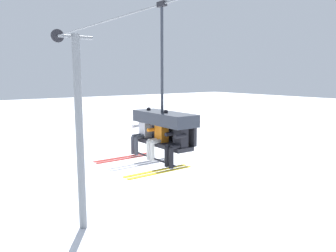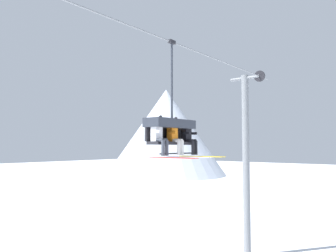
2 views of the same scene
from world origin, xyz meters
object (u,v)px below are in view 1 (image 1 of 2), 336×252
Objects in this scene: skier_orange at (158,135)px; skier_black at (176,141)px; lift_tower_near at (79,130)px; chairlift_chair at (164,122)px; skier_white at (141,131)px.

skier_black is at bearing -0.50° from skier_orange.
chairlift_chair is (7.84, -0.71, 1.33)m from lift_tower_near.
skier_white is 0.78m from skier_orange.
chairlift_chair is 2.25× the size of skier_white.
skier_white is at bearing 179.75° from skier_black.
skier_orange is (7.84, -0.92, 1.02)m from lift_tower_near.
skier_white is 1.00× the size of skier_orange.
chairlift_chair is 2.25× the size of skier_orange.
lift_tower_near reaches higher than chairlift_chair.
skier_white is at bearing 180.00° from skier_orange.
skier_orange is at bearing 0.00° from skier_white.
skier_black is at bearing -6.17° from lift_tower_near.
skier_orange is 0.78m from skier_black.
chairlift_chair is at bearing -5.19° from lift_tower_near.
skier_orange is (0.78, 0.00, 0.00)m from skier_white.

